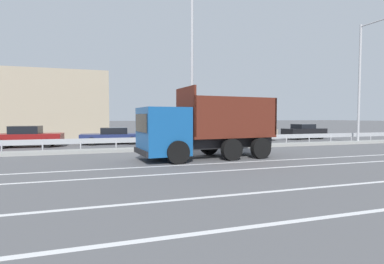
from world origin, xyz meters
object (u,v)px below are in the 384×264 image
object	(u,v)px
street_lamp_3	(362,77)
parked_car_5	(177,133)
street_lamp_2	(193,61)
parked_car_6	(249,132)
parked_car_7	(304,131)
parked_car_4	(113,135)
median_road_sign	(255,129)
parked_car_3	(28,136)
dump_truck	(191,133)

from	to	relation	value
street_lamp_3	parked_car_5	size ratio (longest dim) A/B	2.08
street_lamp_2	parked_car_6	xyz separation A→B (m)	(6.95, 5.22, -4.86)
parked_car_7	parked_car_4	bearing A→B (deg)	-94.11
parked_car_6	parked_car_5	bearing A→B (deg)	-86.87
parked_car_5	parked_car_7	xyz separation A→B (m)	(12.57, 0.17, -0.03)
median_road_sign	parked_car_3	bearing A→B (deg)	162.21
dump_truck	street_lamp_3	size ratio (longest dim) A/B	0.76
dump_truck	parked_car_6	distance (m)	12.77
street_lamp_2	parked_car_5	size ratio (longest dim) A/B	2.28
street_lamp_3	parked_car_5	xyz separation A→B (m)	(-13.55, 5.29, -4.42)
parked_car_3	parked_car_7	xyz separation A→B (m)	(23.40, 0.53, -0.01)
parked_car_6	parked_car_3	bearing A→B (deg)	-85.71
street_lamp_2	parked_car_5	bearing A→B (deg)	86.13
dump_truck	parked_car_6	xyz separation A→B (m)	(8.46, 9.55, -0.52)
median_road_sign	parked_car_5	xyz separation A→B (m)	(-4.22, 5.19, -0.50)
street_lamp_2	parked_car_7	bearing A→B (deg)	22.60
street_lamp_2	parked_car_4	bearing A→B (deg)	130.74
median_road_sign	street_lamp_3	distance (m)	10.12
parked_car_3	median_road_sign	bearing A→B (deg)	75.60
parked_car_4	parked_car_7	world-z (taller)	parked_car_7
street_lamp_2	parked_car_3	bearing A→B (deg)	155.16
median_road_sign	parked_car_6	size ratio (longest dim) A/B	0.51
median_road_sign	street_lamp_2	xyz separation A→B (m)	(-4.57, -0.02, 4.38)
median_road_sign	street_lamp_2	distance (m)	6.33
parked_car_3	parked_car_5	distance (m)	10.83
median_road_sign	parked_car_5	size ratio (longest dim) A/B	0.54
street_lamp_3	parked_car_4	size ratio (longest dim) A/B	1.96
parked_car_3	parked_car_6	xyz separation A→B (m)	(17.42, 0.37, 0.04)
dump_truck	median_road_sign	xyz separation A→B (m)	(6.08, 4.35, -0.05)
parked_car_7	parked_car_5	bearing A→B (deg)	-92.98
street_lamp_3	parked_car_7	bearing A→B (deg)	100.14
median_road_sign	parked_car_7	size ratio (longest dim) A/B	0.58
street_lamp_3	parked_car_3	bearing A→B (deg)	168.57
street_lamp_2	parked_car_7	xyz separation A→B (m)	(12.92, 5.38, -4.90)
street_lamp_3	parked_car_3	xyz separation A→B (m)	(-24.37, 4.93, -4.44)
dump_truck	parked_car_7	distance (m)	17.40
median_road_sign	parked_car_7	xyz separation A→B (m)	(8.35, 5.36, -0.52)
dump_truck	parked_car_4	distance (m)	10.36
street_lamp_2	street_lamp_3	xyz separation A→B (m)	(13.90, -0.08, -0.45)
street_lamp_3	parked_car_4	bearing A→B (deg)	163.35
dump_truck	median_road_sign	distance (m)	7.48
median_road_sign	parked_car_4	bearing A→B (deg)	149.53
dump_truck	street_lamp_3	xyz separation A→B (m)	(15.41, 4.25, 3.88)
parked_car_3	parked_car_4	distance (m)	5.78
dump_truck	parked_car_5	world-z (taller)	dump_truck
street_lamp_2	parked_car_7	distance (m)	14.83
street_lamp_2	parked_car_6	world-z (taller)	street_lamp_2
parked_car_3	parked_car_6	size ratio (longest dim) A/B	0.96
dump_truck	parked_car_5	bearing A→B (deg)	-15.89
median_road_sign	parked_car_5	bearing A→B (deg)	129.09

